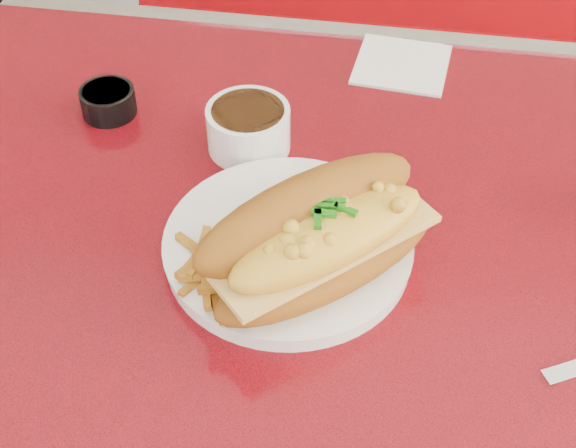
% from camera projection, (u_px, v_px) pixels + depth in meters
% --- Properties ---
extents(diner_table, '(1.23, 0.83, 0.77)m').
position_uv_depth(diner_table, '(386.00, 351.00, 0.90)').
color(diner_table, red).
rests_on(diner_table, ground).
extents(booth_bench_far, '(1.20, 0.51, 0.90)m').
position_uv_depth(booth_bench_far, '(402.00, 132.00, 1.70)').
color(booth_bench_far, '#9B0A11').
rests_on(booth_bench_far, ground).
extents(dinner_plate, '(0.26, 0.26, 0.02)m').
position_uv_depth(dinner_plate, '(288.00, 246.00, 0.78)').
color(dinner_plate, white).
rests_on(dinner_plate, diner_table).
extents(mac_hoagie, '(0.25, 0.25, 0.11)m').
position_uv_depth(mac_hoagie, '(320.00, 237.00, 0.72)').
color(mac_hoagie, '#945817').
rests_on(mac_hoagie, dinner_plate).
extents(fries_pile, '(0.12, 0.12, 0.03)m').
position_uv_depth(fries_pile, '(243.00, 265.00, 0.74)').
color(fries_pile, orange).
rests_on(fries_pile, dinner_plate).
extents(fork, '(0.04, 0.16, 0.00)m').
position_uv_depth(fork, '(348.00, 221.00, 0.80)').
color(fork, silver).
rests_on(fork, dinner_plate).
extents(gravy_ramekin, '(0.12, 0.12, 0.05)m').
position_uv_depth(gravy_ramekin, '(248.00, 127.00, 0.89)').
color(gravy_ramekin, white).
rests_on(gravy_ramekin, diner_table).
extents(sauce_cup_left, '(0.07, 0.07, 0.03)m').
position_uv_depth(sauce_cup_left, '(108.00, 100.00, 0.94)').
color(sauce_cup_left, black).
rests_on(sauce_cup_left, diner_table).
extents(paper_napkin, '(0.12, 0.12, 0.00)m').
position_uv_depth(paper_napkin, '(402.00, 64.00, 1.02)').
color(paper_napkin, white).
rests_on(paper_napkin, diner_table).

